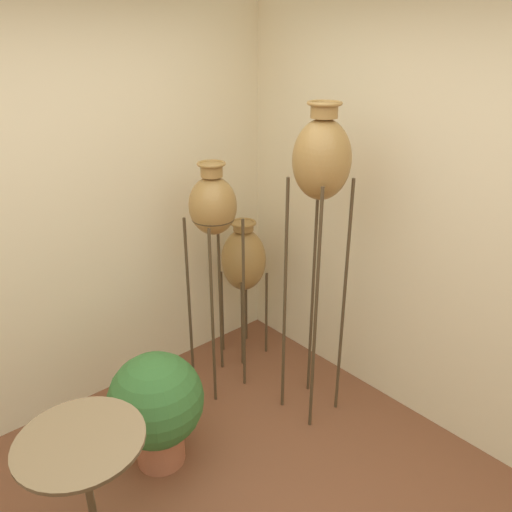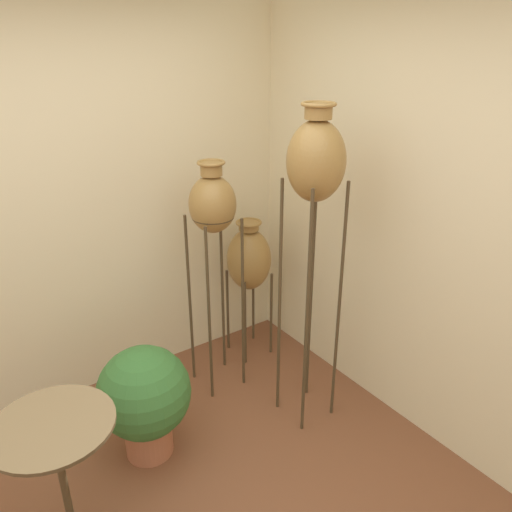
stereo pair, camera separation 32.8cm
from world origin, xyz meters
name	(u,v)px [view 2 (the right image)]	position (x,y,z in m)	size (l,w,h in m)	color
wall_back	(43,208)	(0.00, 1.72, 1.35)	(7.38, 0.06, 2.70)	beige
wall_right	(463,232)	(1.72, 0.00, 1.35)	(0.06, 7.38, 2.70)	beige
vase_stand_tall	(316,167)	(1.20, 0.61, 1.65)	(0.32, 0.32, 1.99)	#473823
vase_stand_medium	(213,208)	(0.89, 1.21, 1.31)	(0.30, 0.30, 1.61)	#473823
vase_stand_short	(249,260)	(1.30, 1.40, 0.79)	(0.33, 0.33, 1.09)	#473823
side_table	(59,460)	(-0.36, 0.49, 0.56)	(0.54, 0.54, 0.77)	#473823
potted_plant	(145,397)	(0.20, 0.86, 0.40)	(0.54, 0.54, 0.71)	#B26647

